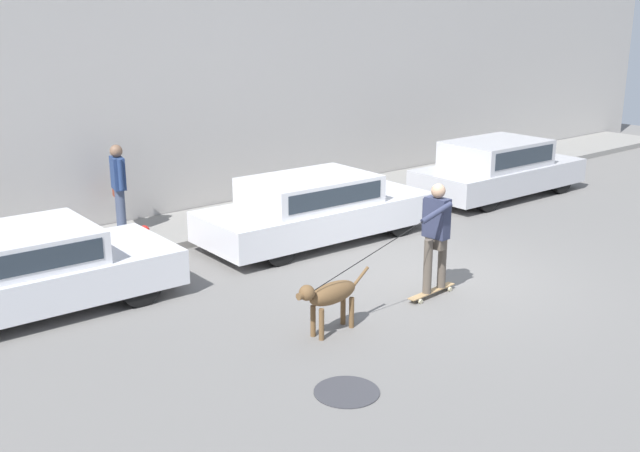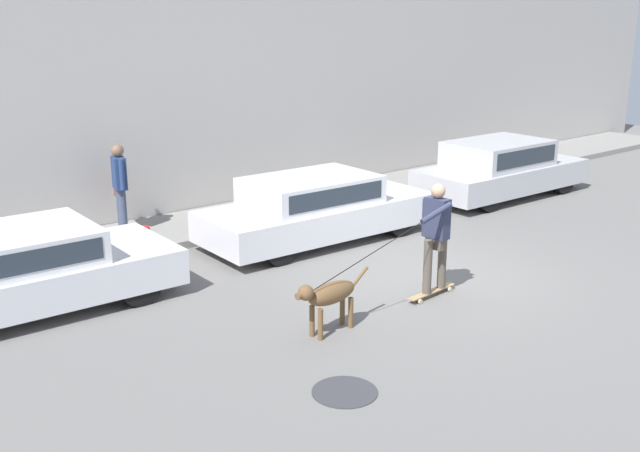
% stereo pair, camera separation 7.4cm
% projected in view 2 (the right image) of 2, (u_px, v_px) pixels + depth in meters
% --- Properties ---
extents(ground_plane, '(36.00, 36.00, 0.00)m').
position_uv_depth(ground_plane, '(426.00, 279.00, 11.80)').
color(ground_plane, slate).
extents(back_wall, '(32.00, 0.30, 5.64)m').
position_uv_depth(back_wall, '(222.00, 74.00, 15.36)').
color(back_wall, '#B2ADA8').
rests_on(back_wall, ground_plane).
extents(sidewalk_curb, '(30.00, 1.90, 0.14)m').
position_uv_depth(sidewalk_curb, '(256.00, 214.00, 15.29)').
color(sidewalk_curb, gray).
rests_on(sidewalk_curb, ground_plane).
extents(parked_car_0, '(3.99, 1.94, 1.18)m').
position_uv_depth(parked_car_0, '(30.00, 270.00, 10.50)').
color(parked_car_0, black).
rests_on(parked_car_0, ground_plane).
extents(parked_car_1, '(4.49, 1.84, 1.21)m').
position_uv_depth(parked_car_1, '(316.00, 209.00, 13.64)').
color(parked_car_1, black).
rests_on(parked_car_1, ground_plane).
extents(parked_car_2, '(4.26, 1.79, 1.28)m').
position_uv_depth(parked_car_2, '(500.00, 169.00, 16.87)').
color(parked_car_2, black).
rests_on(parked_car_2, ground_plane).
extents(dog, '(1.30, 0.35, 0.78)m').
position_uv_depth(dog, '(329.00, 295.00, 9.71)').
color(dog, brown).
rests_on(dog, ground_plane).
extents(skateboarder, '(2.92, 0.53, 1.70)m').
position_uv_depth(skateboarder, '(436.00, 233.00, 10.85)').
color(skateboarder, beige).
rests_on(skateboarder, ground_plane).
extents(pedestrian_with_bag, '(0.29, 0.69, 1.62)m').
position_uv_depth(pedestrian_with_bag, '(120.00, 183.00, 13.63)').
color(pedestrian_with_bag, '#3D4760').
rests_on(pedestrian_with_bag, sidewalk_curb).
extents(manhole_cover, '(0.74, 0.74, 0.01)m').
position_uv_depth(manhole_cover, '(345.00, 392.00, 8.32)').
color(manhole_cover, '#38383D').
rests_on(manhole_cover, ground_plane).
extents(fire_hydrant, '(0.18, 0.18, 0.66)m').
position_uv_depth(fire_hydrant, '(146.00, 243.00, 12.47)').
color(fire_hydrant, red).
rests_on(fire_hydrant, ground_plane).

